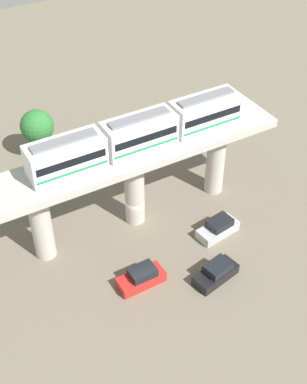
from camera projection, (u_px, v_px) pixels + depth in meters
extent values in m
plane|color=#706654|center=(135.00, 219.00, 52.59)|extent=(120.00, 120.00, 0.00)
cylinder|color=#B7B2AA|center=(41.00, 223.00, 46.54)|extent=(1.90, 1.90, 7.74)
cylinder|color=#B7B2AA|center=(134.00, 189.00, 50.08)|extent=(1.90, 1.90, 7.74)
cylinder|color=#B7B2AA|center=(216.00, 160.00, 53.63)|extent=(1.90, 1.90, 7.74)
cube|color=#B7B2AA|center=(133.00, 153.00, 47.31)|extent=(5.20, 28.85, 0.80)
cube|color=white|center=(66.00, 157.00, 43.70)|extent=(2.60, 6.60, 3.00)
cube|color=black|center=(66.00, 155.00, 43.54)|extent=(2.64, 6.07, 0.70)
cube|color=#1E8C4C|center=(67.00, 164.00, 44.19)|extent=(2.64, 6.34, 0.24)
cube|color=slate|center=(64.00, 141.00, 42.65)|extent=(1.10, 5.61, 0.24)
cube|color=white|center=(139.00, 133.00, 46.33)|extent=(2.60, 6.60, 3.00)
cube|color=black|center=(139.00, 131.00, 46.17)|extent=(2.64, 6.07, 0.70)
cube|color=#1E8C4C|center=(140.00, 141.00, 46.81)|extent=(2.64, 6.34, 0.24)
cube|color=slate|center=(139.00, 118.00, 45.28)|extent=(1.10, 5.61, 0.24)
cube|color=white|center=(205.00, 113.00, 48.96)|extent=(2.60, 6.60, 3.00)
cube|color=black|center=(205.00, 110.00, 48.79)|extent=(2.64, 6.07, 0.70)
cube|color=#1E8C4C|center=(204.00, 119.00, 49.44)|extent=(2.64, 6.34, 0.24)
cube|color=slate|center=(206.00, 97.00, 47.91)|extent=(1.10, 5.61, 0.24)
cube|color=black|center=(216.00, 275.00, 46.43)|extent=(2.57, 4.47, 1.00)
cube|color=black|center=(218.00, 267.00, 45.92)|extent=(2.05, 2.57, 0.76)
cube|color=red|center=(141.00, 279.00, 46.03)|extent=(1.86, 4.23, 1.00)
cube|color=black|center=(142.00, 272.00, 45.51)|extent=(1.67, 2.32, 0.76)
cube|color=#B2B5BA|center=(218.00, 230.00, 50.70)|extent=(2.38, 4.41, 1.00)
cube|color=black|center=(220.00, 223.00, 50.19)|extent=(1.95, 2.51, 0.76)
cylinder|color=brown|center=(42.00, 186.00, 54.09)|extent=(0.36, 0.36, 3.12)
sphere|color=#479342|center=(39.00, 168.00, 52.59)|extent=(2.71, 2.71, 2.71)
cylinder|color=brown|center=(40.00, 145.00, 59.56)|extent=(0.36, 0.36, 3.11)
sphere|color=#2D7233|center=(37.00, 126.00, 57.88)|extent=(3.72, 3.72, 3.72)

